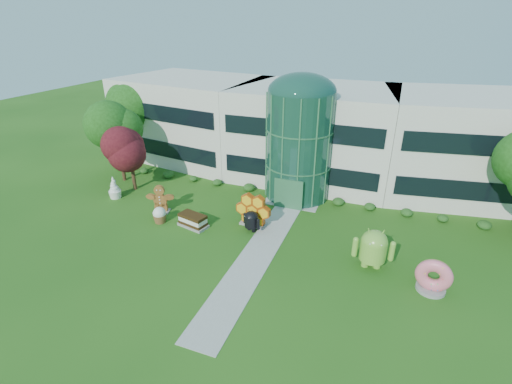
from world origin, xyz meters
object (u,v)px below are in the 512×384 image
at_px(android_green, 374,246).
at_px(gingerbread, 160,198).
at_px(android_black, 251,220).
at_px(donut, 434,275).

height_order(android_green, gingerbread, android_green).
bearing_deg(gingerbread, android_black, -17.48).
distance_m(donut, gingerbread, 22.05).
bearing_deg(android_black, android_green, 13.49).
bearing_deg(android_black, donut, 11.04).
relative_size(android_black, gingerbread, 0.73).
height_order(android_black, donut, donut).
height_order(android_green, android_black, android_green).
distance_m(android_green, android_black, 9.60).
bearing_deg(android_green, android_black, 162.78).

